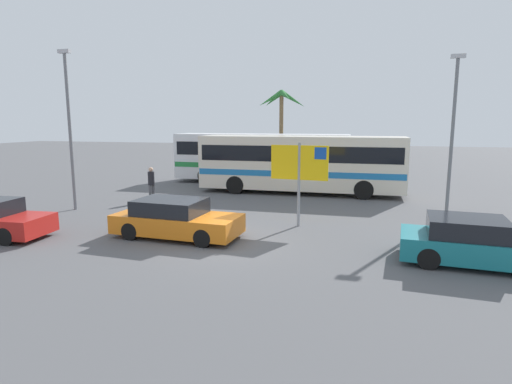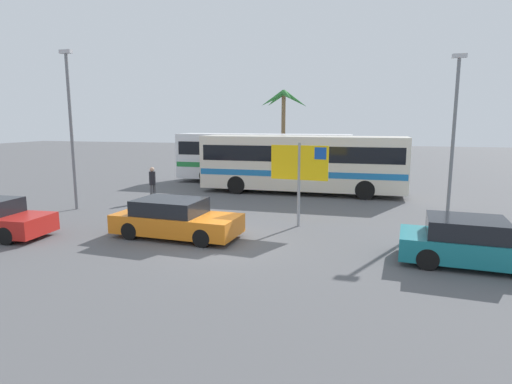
{
  "view_description": "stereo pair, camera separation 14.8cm",
  "coord_description": "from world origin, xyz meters",
  "px_view_note": "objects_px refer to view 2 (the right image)",
  "views": [
    {
      "loc": [
        4.69,
        -12.81,
        3.98
      ],
      "look_at": [
        0.69,
        2.63,
        1.3
      ],
      "focal_mm": 29.57,
      "sensor_mm": 36.0,
      "label": 1
    },
    {
      "loc": [
        4.84,
        -12.77,
        3.98
      ],
      "look_at": [
        0.69,
        2.63,
        1.3
      ],
      "focal_mm": 29.57,
      "sensor_mm": 36.0,
      "label": 2
    }
  ],
  "objects_px": {
    "bus_front_coach": "(302,161)",
    "pedestrian_near_sign": "(152,181)",
    "ferry_sign": "(300,166)",
    "car_orange": "(175,219)",
    "bus_rear_coach": "(263,156)",
    "car_teal": "(472,243)"
  },
  "relations": [
    {
      "from": "ferry_sign",
      "to": "car_orange",
      "type": "distance_m",
      "value": 5.01
    },
    {
      "from": "bus_rear_coach",
      "to": "car_orange",
      "type": "xyz_separation_m",
      "value": [
        0.23,
        -13.41,
        -1.15
      ]
    },
    {
      "from": "bus_rear_coach",
      "to": "ferry_sign",
      "type": "bearing_deg",
      "value": -68.92
    },
    {
      "from": "bus_rear_coach",
      "to": "pedestrian_near_sign",
      "type": "bearing_deg",
      "value": -116.58
    },
    {
      "from": "bus_front_coach",
      "to": "car_teal",
      "type": "height_order",
      "value": "bus_front_coach"
    },
    {
      "from": "ferry_sign",
      "to": "car_teal",
      "type": "distance_m",
      "value": 6.43
    },
    {
      "from": "car_teal",
      "to": "pedestrian_near_sign",
      "type": "height_order",
      "value": "pedestrian_near_sign"
    },
    {
      "from": "bus_front_coach",
      "to": "ferry_sign",
      "type": "height_order",
      "value": "ferry_sign"
    },
    {
      "from": "bus_rear_coach",
      "to": "car_teal",
      "type": "height_order",
      "value": "bus_rear_coach"
    },
    {
      "from": "car_teal",
      "to": "bus_front_coach",
      "type": "bearing_deg",
      "value": 125.99
    },
    {
      "from": "pedestrian_near_sign",
      "to": "bus_front_coach",
      "type": "bearing_deg",
      "value": 60.53
    },
    {
      "from": "ferry_sign",
      "to": "pedestrian_near_sign",
      "type": "height_order",
      "value": "ferry_sign"
    },
    {
      "from": "bus_rear_coach",
      "to": "pedestrian_near_sign",
      "type": "relative_size",
      "value": 6.46
    },
    {
      "from": "bus_front_coach",
      "to": "pedestrian_near_sign",
      "type": "bearing_deg",
      "value": -147.76
    },
    {
      "from": "bus_front_coach",
      "to": "car_orange",
      "type": "height_order",
      "value": "bus_front_coach"
    },
    {
      "from": "bus_front_coach",
      "to": "ferry_sign",
      "type": "bearing_deg",
      "value": -81.56
    },
    {
      "from": "bus_front_coach",
      "to": "car_orange",
      "type": "distance_m",
      "value": 10.58
    },
    {
      "from": "bus_rear_coach",
      "to": "bus_front_coach",
      "type": "bearing_deg",
      "value": -47.08
    },
    {
      "from": "bus_front_coach",
      "to": "bus_rear_coach",
      "type": "xyz_separation_m",
      "value": [
        -3.05,
        3.28,
        0.0
      ]
    },
    {
      "from": "ferry_sign",
      "to": "car_teal",
      "type": "relative_size",
      "value": 0.78
    },
    {
      "from": "bus_front_coach",
      "to": "car_orange",
      "type": "xyz_separation_m",
      "value": [
        -2.82,
        -10.13,
        -1.15
      ]
    },
    {
      "from": "bus_rear_coach",
      "to": "car_teal",
      "type": "bearing_deg",
      "value": -55.66
    }
  ]
}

